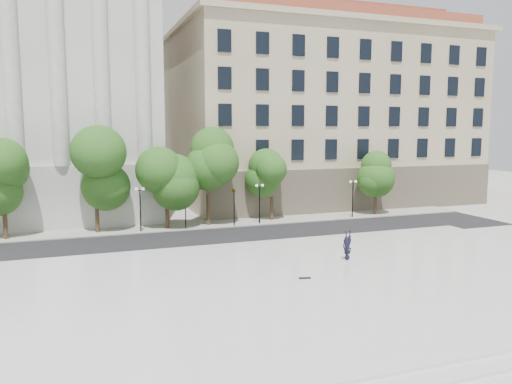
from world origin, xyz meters
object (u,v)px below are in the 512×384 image
person_lying (347,256)px  skateboard (305,278)px  traffic_light_west (185,190)px  traffic_light_east (234,189)px

person_lying → skateboard: size_ratio=2.79×
skateboard → traffic_light_west: bearing=113.1°
traffic_light_east → person_lying: 16.34m
traffic_light_west → person_lying: bearing=-63.7°
traffic_light_east → skateboard: size_ratio=5.82×
traffic_light_east → skateboard: traffic_light_east is taller
traffic_light_east → traffic_light_west: bearing=180.0°
traffic_light_east → person_lying: bearing=-78.8°
traffic_light_west → skateboard: bearing=-80.3°
traffic_light_east → skateboard: bearing=-94.5°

